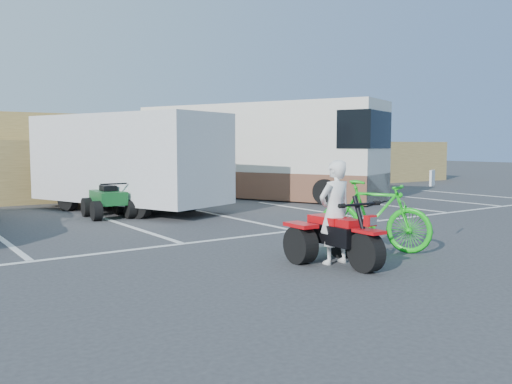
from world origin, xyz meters
TOP-DOWN VIEW (x-y plane):
  - ground at (0.00, 0.00)m, footprint 100.00×100.00m
  - parking_stripes at (0.87, 4.07)m, footprint 28.00×5.16m
  - grass_embankment at (0.00, 15.48)m, footprint 40.00×8.50m
  - red_trike_atv at (1.15, -0.61)m, footprint 1.23×1.61m
  - rider at (1.16, -0.46)m, footprint 0.60×0.41m
  - green_dirt_bike at (2.47, -0.06)m, footprint 1.39×2.09m
  - cargo_trailer at (1.13, 7.85)m, footprint 4.18×6.18m
  - rv_motorhome at (6.43, 9.10)m, footprint 5.67×9.08m
  - quad_atv_green at (0.15, 6.81)m, footprint 1.15×1.48m

SIDE VIEW (x-z plane):
  - ground at x=0.00m, z-range 0.00..0.00m
  - red_trike_atv at x=1.15m, z-range -0.51..0.51m
  - quad_atv_green at x=0.15m, z-range -0.46..0.46m
  - parking_stripes at x=0.87m, z-range 0.00..0.01m
  - green_dirt_bike at x=2.47m, z-range 0.00..1.23m
  - rider at x=1.16m, z-range 0.00..1.62m
  - rv_motorhome at x=6.43m, z-range -0.21..3.00m
  - grass_embankment at x=0.00m, z-range -0.13..2.97m
  - cargo_trailer at x=1.13m, z-range 0.11..2.79m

